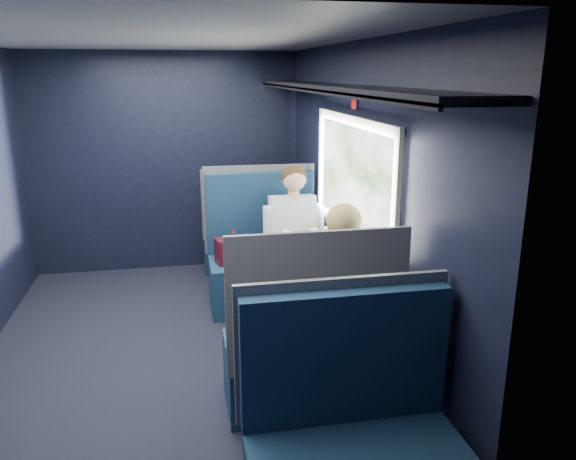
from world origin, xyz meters
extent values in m
cube|color=black|center=(0.00, 0.00, -0.01)|extent=(2.80, 4.20, 0.01)
cube|color=black|center=(1.45, 0.00, 1.15)|extent=(0.10, 4.20, 2.30)
cube|color=black|center=(0.00, 2.15, 1.15)|extent=(2.80, 0.10, 2.30)
cube|color=black|center=(0.00, -2.15, 1.15)|extent=(2.80, 0.10, 2.30)
cube|color=silver|center=(0.00, 0.00, 2.35)|extent=(2.80, 4.20, 0.10)
cube|color=beige|center=(1.38, 0.00, 1.74)|extent=(0.03, 1.84, 0.07)
cube|color=beige|center=(1.38, 0.00, 0.90)|extent=(0.03, 1.84, 0.07)
cube|color=beige|center=(1.38, -0.89, 1.32)|extent=(0.03, 0.07, 0.78)
cube|color=beige|center=(1.38, 0.89, 1.32)|extent=(0.03, 0.07, 0.78)
cube|color=black|center=(1.22, 0.00, 1.98)|extent=(0.36, 4.10, 0.04)
cube|color=black|center=(1.05, 0.00, 1.96)|extent=(0.02, 4.10, 0.03)
cube|color=red|center=(1.38, 0.00, 1.89)|extent=(0.01, 0.10, 0.12)
cylinder|color=#54565E|center=(0.88, 0.00, 0.35)|extent=(0.08, 0.08, 0.70)
cube|color=silver|center=(1.06, 0.00, 0.72)|extent=(0.62, 1.00, 0.04)
cube|color=#0E233E|center=(0.85, 0.78, 0.23)|extent=(1.00, 0.50, 0.45)
cube|color=#0E233E|center=(0.85, 1.08, 0.82)|extent=(1.00, 0.10, 0.75)
cube|color=#54565E|center=(0.85, 1.14, 0.85)|extent=(1.04, 0.03, 0.82)
cube|color=#54565E|center=(0.85, 0.73, 0.55)|extent=(0.06, 0.40, 0.20)
cube|color=#490F1A|center=(0.57, 0.80, 0.56)|extent=(0.35, 0.23, 0.22)
cylinder|color=#490F1A|center=(0.57, 0.80, 0.72)|extent=(0.06, 0.13, 0.03)
cylinder|color=silver|center=(0.68, 0.72, 0.56)|extent=(0.08, 0.08, 0.22)
cylinder|color=blue|center=(0.68, 0.72, 0.70)|extent=(0.05, 0.05, 0.05)
cube|color=#0E233E|center=(0.85, -0.78, 0.23)|extent=(1.00, 0.50, 0.45)
cube|color=#0E233E|center=(0.85, -1.08, 0.82)|extent=(1.00, 0.10, 0.75)
cube|color=#54565E|center=(0.85, -1.14, 0.85)|extent=(1.04, 0.03, 0.82)
cube|color=#54565E|center=(0.85, -0.73, 0.55)|extent=(0.06, 0.40, 0.20)
cube|color=#0E233E|center=(0.85, 1.88, 0.23)|extent=(1.00, 0.40, 0.45)
cube|color=#0E233E|center=(0.85, 1.64, 0.78)|extent=(1.00, 0.10, 0.66)
cube|color=#54565E|center=(0.85, 1.59, 0.80)|extent=(1.04, 0.03, 0.72)
cube|color=#0E233E|center=(0.85, -1.64, 0.78)|extent=(1.00, 0.10, 0.66)
cube|color=#54565E|center=(0.85, -1.59, 0.80)|extent=(1.04, 0.03, 0.72)
cube|color=black|center=(1.10, 0.64, 0.53)|extent=(0.36, 0.44, 0.16)
cube|color=black|center=(1.10, 0.44, 0.23)|extent=(0.32, 0.12, 0.45)
cube|color=silver|center=(1.10, 0.80, 0.78)|extent=(0.40, 0.29, 0.53)
cylinder|color=#D8A88C|center=(1.10, 0.76, 1.06)|extent=(0.10, 0.10, 0.06)
sphere|color=#D8A88C|center=(1.10, 0.74, 1.20)|extent=(0.21, 0.21, 0.21)
sphere|color=#382114|center=(1.10, 0.76, 1.21)|extent=(0.22, 0.22, 0.22)
cube|color=silver|center=(0.88, 0.76, 0.78)|extent=(0.09, 0.12, 0.34)
cube|color=silver|center=(1.32, 0.76, 0.78)|extent=(0.09, 0.12, 0.34)
cube|color=black|center=(1.10, -0.64, 0.53)|extent=(0.36, 0.44, 0.16)
cube|color=black|center=(1.10, -0.44, 0.23)|extent=(0.32, 0.12, 0.45)
cube|color=black|center=(1.10, -0.80, 0.78)|extent=(0.40, 0.29, 0.53)
cylinder|color=#D8A88C|center=(1.10, -0.76, 1.06)|extent=(0.10, 0.10, 0.06)
sphere|color=#D8A88C|center=(1.10, -0.74, 1.20)|extent=(0.21, 0.21, 0.21)
sphere|color=tan|center=(1.10, -0.76, 1.21)|extent=(0.22, 0.22, 0.22)
cube|color=black|center=(0.88, -0.76, 0.78)|extent=(0.09, 0.12, 0.34)
cube|color=black|center=(1.32, -0.76, 0.78)|extent=(0.09, 0.12, 0.34)
cube|color=tan|center=(1.10, -0.86, 0.90)|extent=(0.26, 0.07, 0.36)
cube|color=white|center=(0.94, 0.02, 0.74)|extent=(0.82, 0.97, 0.01)
cube|color=silver|center=(1.14, 0.08, 0.75)|extent=(0.35, 0.40, 0.02)
cube|color=silver|center=(1.26, 0.08, 0.88)|extent=(0.11, 0.33, 0.23)
cube|color=black|center=(1.26, 0.08, 0.88)|extent=(0.09, 0.29, 0.19)
cylinder|color=silver|center=(1.31, 0.18, 0.83)|extent=(0.06, 0.06, 0.17)
cylinder|color=blue|center=(1.31, 0.18, 0.93)|extent=(0.03, 0.03, 0.04)
cylinder|color=white|center=(1.33, 0.44, 0.78)|extent=(0.07, 0.07, 0.09)
camera|label=1|loc=(0.12, -3.94, 2.08)|focal=35.00mm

